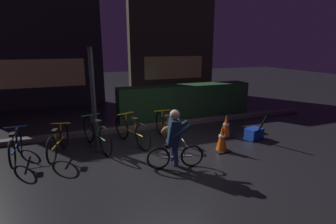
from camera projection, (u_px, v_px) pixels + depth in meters
ground_plane at (169, 157)px, 5.90m from camera, size 40.00×40.00×0.00m
sidewalk_curb at (143, 127)px, 7.87m from camera, size 12.00×0.24×0.12m
hedge_row at (185, 101)px, 9.18m from camera, size 4.80×0.70×1.13m
storefront_left at (34, 49)px, 10.11m from camera, size 5.15×0.54×4.71m
storefront_right at (172, 43)px, 12.77m from camera, size 4.35×0.54×5.15m
street_post at (94, 99)px, 6.17m from camera, size 0.10×0.10×2.44m
parked_bike_leftmost at (16, 146)px, 5.69m from camera, size 0.46×1.51×0.70m
parked_bike_left_mid at (58, 142)px, 5.93m from camera, size 0.52×1.47×0.70m
parked_bike_center_left at (96, 134)px, 6.32m from camera, size 0.57×1.69×0.80m
parked_bike_center_right at (132, 131)px, 6.60m from camera, size 0.60×1.60×0.77m
parked_bike_right_mid at (165, 127)px, 6.94m from camera, size 0.46×1.62×0.75m
traffic_cone_near at (222, 138)px, 6.18m from camera, size 0.36×0.36×0.65m
traffic_cone_far at (226, 126)px, 7.16m from camera, size 0.36×0.36×0.62m
blue_crate at (254, 134)px, 7.01m from camera, size 0.50×0.42×0.30m
cyclist at (174, 139)px, 5.25m from camera, size 1.18×0.58×1.25m
closed_umbrella at (260, 128)px, 6.72m from camera, size 0.05×0.45×0.77m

